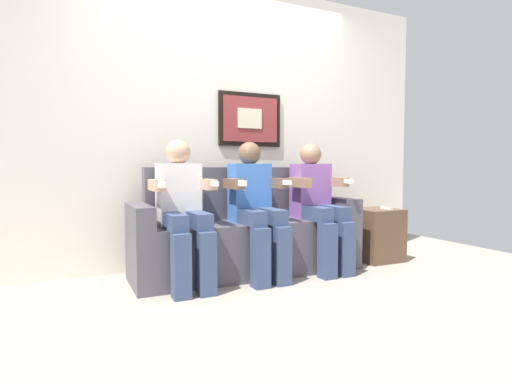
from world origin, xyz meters
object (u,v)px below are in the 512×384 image
person_on_right (318,201)px  spare_remote_on_table (387,208)px  couch (247,236)px  person_in_middle (256,204)px  side_table_right (376,235)px  person_on_left (183,207)px

person_on_right → spare_remote_on_table: (0.77, -0.01, -0.10)m
couch → spare_remote_on_table: 1.40m
person_in_middle → spare_remote_on_table: 1.38m
person_on_right → side_table_right: person_on_right is taller
person_in_middle → side_table_right: 1.37m
side_table_right → couch: bearing=175.4°
couch → person_on_right: (0.60, -0.17, 0.29)m
person_in_middle → person_on_right: same height
person_on_left → person_in_middle: (0.60, 0.00, 0.00)m
person_on_left → side_table_right: person_on_left is taller
couch → spare_remote_on_table: bearing=-7.5°
couch → spare_remote_on_table: couch is taller
person_on_right → spare_remote_on_table: 0.78m
couch → person_on_left: bearing=-164.4°
spare_remote_on_table → person_on_right: bearing=179.1°
spare_remote_on_table → person_on_left: bearing=179.7°
person_on_left → person_in_middle: bearing=0.0°
person_in_middle → side_table_right: size_ratio=2.22×
person_in_middle → spare_remote_on_table: (1.37, -0.01, -0.10)m
person_on_right → side_table_right: bearing=4.9°
person_on_right → spare_remote_on_table: size_ratio=8.54×
person_in_middle → side_table_right: person_in_middle is taller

